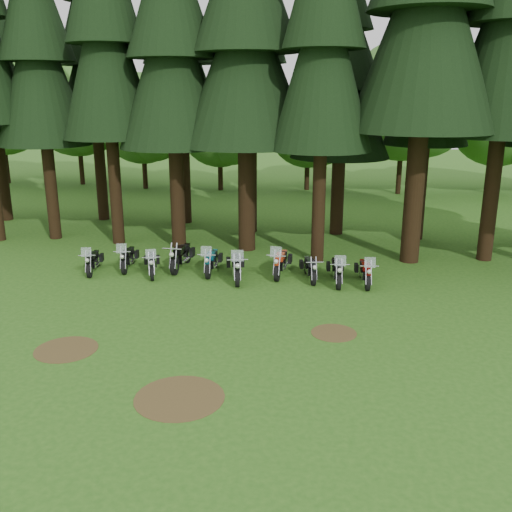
% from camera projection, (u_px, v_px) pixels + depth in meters
% --- Properties ---
extents(ground, '(120.00, 120.00, 0.00)m').
position_uv_depth(ground, '(187.00, 329.00, 17.69)').
color(ground, '#2A5B18').
rests_on(ground, ground).
extents(pine_front_2, '(4.32, 4.32, 16.22)m').
position_uv_depth(pine_front_2, '(35.00, 31.00, 25.89)').
color(pine_front_2, black).
rests_on(pine_front_2, ground).
extents(pine_front_3, '(4.32, 4.32, 17.57)m').
position_uv_depth(pine_front_3, '(103.00, 9.00, 24.79)').
color(pine_front_3, black).
rests_on(pine_front_3, ground).
extents(pine_front_4, '(4.95, 4.95, 16.33)m').
position_uv_depth(pine_front_4, '(171.00, 26.00, 24.38)').
color(pine_front_4, black).
rests_on(pine_front_4, ground).
extents(pine_front_5, '(5.81, 5.81, 16.72)m').
position_uv_depth(pine_front_5, '(246.00, 19.00, 23.81)').
color(pine_front_5, black).
rests_on(pine_front_5, ground).
extents(pine_front_6, '(4.15, 4.15, 16.75)m').
position_uv_depth(pine_front_6, '(325.00, 12.00, 21.89)').
color(pine_front_6, black).
rests_on(pine_front_6, ground).
extents(pine_back_1, '(4.52, 4.52, 16.22)m').
position_uv_depth(pine_back_1, '(91.00, 39.00, 30.08)').
color(pine_back_1, black).
rests_on(pine_back_1, ground).
extents(pine_back_2, '(4.85, 4.85, 16.30)m').
position_uv_depth(pine_back_2, '(180.00, 37.00, 29.31)').
color(pine_back_2, black).
rests_on(pine_back_2, ground).
extents(pine_back_3, '(4.35, 4.35, 16.20)m').
position_uv_depth(pine_back_3, '(251.00, 35.00, 27.27)').
color(pine_back_3, black).
rests_on(pine_back_3, ground).
extents(pine_back_4, '(4.94, 4.94, 13.78)m').
position_uv_depth(pine_back_4, '(343.00, 66.00, 27.23)').
color(pine_back_4, black).
rests_on(pine_back_4, ground).
extents(pine_back_5, '(3.94, 3.94, 16.33)m').
position_uv_depth(pine_back_5, '(434.00, 29.00, 25.76)').
color(pine_back_5, black).
rests_on(pine_back_5, ground).
extents(decid_0, '(8.00, 7.78, 10.00)m').
position_uv_depth(decid_0, '(2.00, 107.00, 43.62)').
color(decid_0, black).
rests_on(decid_0, ground).
extents(decid_1, '(7.91, 7.69, 9.88)m').
position_uv_depth(decid_1, '(79.00, 108.00, 43.09)').
color(decid_1, black).
rests_on(decid_1, ground).
extents(decid_2, '(6.72, 6.53, 8.40)m').
position_uv_depth(decid_2, '(145.00, 121.00, 41.47)').
color(decid_2, black).
rests_on(decid_2, ground).
extents(decid_3, '(6.12, 5.95, 7.65)m').
position_uv_depth(decid_3, '(223.00, 128.00, 40.97)').
color(decid_3, black).
rests_on(decid_3, ground).
extents(decid_4, '(5.93, 5.76, 7.41)m').
position_uv_depth(decid_4, '(311.00, 130.00, 41.09)').
color(decid_4, black).
rests_on(decid_4, ground).
extents(decid_5, '(8.45, 8.21, 10.56)m').
position_uv_depth(decid_5, '(410.00, 104.00, 38.87)').
color(decid_5, black).
rests_on(decid_5, ground).
extents(decid_6, '(7.06, 6.86, 8.82)m').
position_uv_depth(decid_6, '(505.00, 119.00, 39.28)').
color(decid_6, black).
rests_on(decid_6, ground).
extents(dirt_patch_0, '(1.80, 1.80, 0.01)m').
position_uv_depth(dirt_patch_0, '(66.00, 349.00, 16.30)').
color(dirt_patch_0, '#4C3D1E').
rests_on(dirt_patch_0, ground).
extents(dirt_patch_1, '(1.40, 1.40, 0.01)m').
position_uv_depth(dirt_patch_1, '(334.00, 333.00, 17.41)').
color(dirt_patch_1, '#4C3D1E').
rests_on(dirt_patch_1, ground).
extents(dirt_patch_2, '(2.20, 2.20, 0.01)m').
position_uv_depth(dirt_patch_2, '(179.00, 398.00, 13.74)').
color(dirt_patch_2, '#4C3D1E').
rests_on(dirt_patch_2, ground).
extents(motorcycle_0, '(0.75, 2.07, 1.31)m').
position_uv_depth(motorcycle_0, '(93.00, 262.00, 23.12)').
color(motorcycle_0, black).
rests_on(motorcycle_0, ground).
extents(motorcycle_1, '(0.64, 2.15, 1.35)m').
position_uv_depth(motorcycle_1, '(128.00, 258.00, 23.55)').
color(motorcycle_1, black).
rests_on(motorcycle_1, ground).
extents(motorcycle_2, '(0.97, 2.09, 1.34)m').
position_uv_depth(motorcycle_2, '(152.00, 264.00, 22.78)').
color(motorcycle_2, black).
rests_on(motorcycle_2, ground).
extents(motorcycle_3, '(0.33, 2.42, 0.98)m').
position_uv_depth(motorcycle_3, '(181.00, 257.00, 23.57)').
color(motorcycle_3, black).
rests_on(motorcycle_3, ground).
extents(motorcycle_4, '(0.47, 2.24, 1.41)m').
position_uv_depth(motorcycle_4, '(212.00, 262.00, 23.00)').
color(motorcycle_4, black).
rests_on(motorcycle_4, ground).
extents(motorcycle_5, '(0.90, 2.41, 1.52)m').
position_uv_depth(motorcycle_5, '(236.00, 267.00, 22.17)').
color(motorcycle_5, black).
rests_on(motorcycle_5, ground).
extents(motorcycle_6, '(0.44, 2.34, 1.47)m').
position_uv_depth(motorcycle_6, '(281.00, 263.00, 22.75)').
color(motorcycle_6, black).
rests_on(motorcycle_6, ground).
extents(motorcycle_7, '(0.66, 2.02, 0.84)m').
position_uv_depth(motorcycle_7, '(310.00, 269.00, 22.25)').
color(motorcycle_7, black).
rests_on(motorcycle_7, ground).
extents(motorcycle_8, '(0.59, 2.24, 1.41)m').
position_uv_depth(motorcycle_8, '(337.00, 271.00, 21.79)').
color(motorcycle_8, black).
rests_on(motorcycle_8, ground).
extents(motorcycle_9, '(0.56, 2.17, 1.36)m').
position_uv_depth(motorcycle_9, '(365.00, 273.00, 21.69)').
color(motorcycle_9, black).
rests_on(motorcycle_9, ground).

